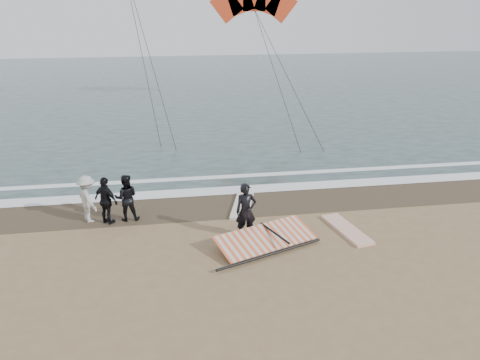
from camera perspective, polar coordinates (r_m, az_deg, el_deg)
The scene contains 11 objects.
ground at distance 15.29m, azimuth 5.71°, elevation -9.40°, with size 120.00×120.00×0.00m, color #8C704C.
sea at distance 46.51m, azimuth -4.51°, elevation 11.38°, with size 120.00×54.00×0.02m, color #233838.
wet_sand at distance 19.20m, azimuth 2.41°, elevation -2.69°, with size 120.00×2.80×0.01m, color #4C3D2B.
foam_near at distance 20.45m, azimuth 1.66°, elevation -1.08°, with size 120.00×0.90×0.01m, color white.
foam_far at distance 22.01m, azimuth 0.86°, elevation 0.56°, with size 120.00×0.45×0.01m, color white.
man_main at distance 16.02m, azimuth 0.72°, elevation -3.81°, with size 0.72×0.47×1.98m, color black.
board_white at distance 17.28m, azimuth 12.86°, elevation -5.89°, with size 0.70×2.51×0.10m, color silver.
board_cream at distance 18.74m, azimuth 0.29°, elevation -3.12°, with size 0.69×2.57×0.11m, color silver.
trio_cluster at distance 17.90m, azimuth -16.15°, elevation -2.24°, with size 2.43×1.47×1.81m.
sail_rig at distance 15.95m, azimuth 2.82°, elevation -7.15°, with size 3.70×2.80×0.49m.
kite_red at distance 37.71m, azimuth 1.76°, elevation 20.50°, with size 7.56×7.03×15.62m.
Camera 1 is at (-3.51, -12.73, 7.70)m, focal length 35.00 mm.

